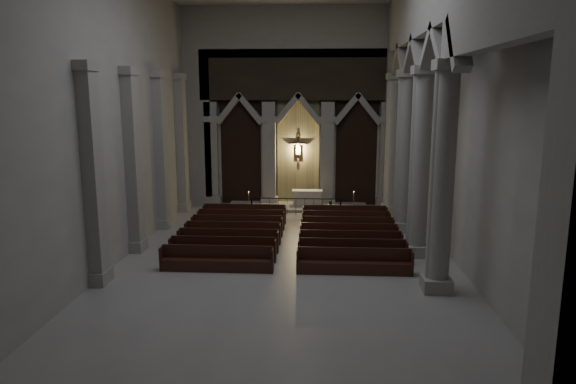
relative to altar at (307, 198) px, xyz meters
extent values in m
plane|color=#A3A09A|center=(-0.60, -10.69, -0.62)|extent=(24.00, 24.00, 0.00)
cube|color=#A9A69E|center=(-0.60, 1.31, 5.38)|extent=(14.00, 0.10, 12.00)
cube|color=#A9A69E|center=(-0.60, -22.69, 5.38)|extent=(14.00, 0.10, 12.00)
cube|color=#A9A69E|center=(-7.60, -10.69, 5.38)|extent=(0.10, 24.00, 12.00)
cube|color=#A9A69E|center=(6.40, -10.69, 5.38)|extent=(0.10, 24.00, 12.00)
cube|color=#A29F97|center=(-6.00, 0.81, 2.58)|extent=(0.80, 0.50, 6.40)
cube|color=#A29F97|center=(-6.00, 0.81, -0.37)|extent=(1.05, 0.70, 0.50)
cube|color=#A29F97|center=(-6.00, 0.81, 4.73)|extent=(1.00, 0.65, 0.35)
cube|color=#A29F97|center=(-2.40, 0.81, 2.58)|extent=(0.80, 0.50, 6.40)
cube|color=#A29F97|center=(-2.40, 0.81, -0.37)|extent=(1.05, 0.70, 0.50)
cube|color=#A29F97|center=(-2.40, 0.81, 4.73)|extent=(1.00, 0.65, 0.35)
cube|color=#A29F97|center=(1.20, 0.81, 2.58)|extent=(0.80, 0.50, 6.40)
cube|color=#A29F97|center=(1.20, 0.81, -0.37)|extent=(1.05, 0.70, 0.50)
cube|color=#A29F97|center=(1.20, 0.81, 4.73)|extent=(1.00, 0.65, 0.35)
cube|color=#A29F97|center=(4.80, 0.81, 2.58)|extent=(0.80, 0.50, 6.40)
cube|color=#A29F97|center=(4.80, 0.81, -0.37)|extent=(1.05, 0.70, 0.50)
cube|color=#A29F97|center=(4.80, 0.81, 4.73)|extent=(1.00, 0.65, 0.35)
cube|color=black|center=(-4.20, 1.16, 2.88)|extent=(2.60, 0.15, 7.00)
cube|color=#988D62|center=(-0.60, 1.16, 2.88)|extent=(2.60, 0.15, 7.00)
cube|color=black|center=(3.00, 1.16, 2.88)|extent=(2.60, 0.15, 7.00)
cube|color=black|center=(-0.60, 0.81, 7.38)|extent=(12.00, 0.50, 3.00)
cube|color=#A29F97|center=(-6.80, 0.81, 3.88)|extent=(1.60, 0.50, 9.00)
cube|color=#A29F97|center=(5.60, 0.81, 3.88)|extent=(1.60, 0.50, 9.00)
cube|color=#A29F97|center=(-0.60, 0.81, 9.88)|extent=(14.00, 0.50, 3.00)
plane|color=#FFE572|center=(-0.60, 1.13, 2.88)|extent=(1.50, 0.00, 1.50)
cube|color=#552F1D|center=(-0.60, 1.04, 2.88)|extent=(0.13, 0.08, 1.80)
cube|color=#552F1D|center=(-0.60, 1.04, 3.23)|extent=(1.10, 0.08, 0.13)
cube|color=tan|center=(-0.60, 0.98, 2.83)|extent=(0.26, 0.10, 0.60)
sphere|color=tan|center=(-0.60, 0.98, 3.23)|extent=(0.17, 0.17, 0.17)
cylinder|color=tan|center=(-0.86, 0.98, 3.20)|extent=(0.45, 0.08, 0.08)
cylinder|color=tan|center=(-0.34, 0.98, 3.20)|extent=(0.45, 0.08, 0.08)
cube|color=#A29F97|center=(4.90, -1.19, -0.37)|extent=(1.00, 1.00, 0.50)
cylinder|color=#A29F97|center=(4.90, -1.19, 3.38)|extent=(0.70, 0.70, 7.50)
cube|color=#A29F97|center=(4.90, -1.19, 7.23)|extent=(0.95, 0.95, 0.35)
cube|color=#A29F97|center=(4.90, -5.19, -0.37)|extent=(1.00, 1.00, 0.50)
cylinder|color=#A29F97|center=(4.90, -5.19, 3.38)|extent=(0.70, 0.70, 7.50)
cube|color=#A29F97|center=(4.90, -5.19, 7.23)|extent=(0.95, 0.95, 0.35)
cube|color=#A29F97|center=(4.90, -9.19, -0.37)|extent=(1.00, 1.00, 0.50)
cylinder|color=#A29F97|center=(4.90, -9.19, 3.38)|extent=(0.70, 0.70, 7.50)
cube|color=#A29F97|center=(4.90, -9.19, 7.23)|extent=(0.95, 0.95, 0.35)
cube|color=#A29F97|center=(4.90, -13.19, -0.37)|extent=(1.00, 1.00, 0.50)
cylinder|color=#A29F97|center=(4.90, -13.19, 3.38)|extent=(0.70, 0.70, 7.50)
cube|color=#A29F97|center=(4.90, -13.19, 7.23)|extent=(0.95, 0.95, 0.35)
cube|color=#A29F97|center=(4.90, 0.71, 3.98)|extent=(0.55, 1.20, 9.20)
cube|color=#A29F97|center=(4.90, -22.09, 3.98)|extent=(0.55, 1.20, 9.20)
cube|color=#A29F97|center=(-7.35, -1.19, -0.37)|extent=(0.60, 1.00, 0.50)
cube|color=#A29F97|center=(-7.35, -1.19, 3.38)|extent=(0.50, 0.80, 7.50)
cube|color=#A29F97|center=(-7.35, -1.19, 7.23)|extent=(0.60, 1.00, 0.35)
cube|color=#A29F97|center=(-7.35, -5.19, -0.37)|extent=(0.60, 1.00, 0.50)
cube|color=#A29F97|center=(-7.35, -5.19, 3.38)|extent=(0.50, 0.80, 7.50)
cube|color=#A29F97|center=(-7.35, -5.19, 7.23)|extent=(0.60, 1.00, 0.35)
cube|color=#A29F97|center=(-7.35, -9.19, -0.37)|extent=(0.60, 1.00, 0.50)
cube|color=#A29F97|center=(-7.35, -9.19, 3.38)|extent=(0.50, 0.80, 7.50)
cube|color=#A29F97|center=(-7.35, -9.19, 7.23)|extent=(0.60, 1.00, 0.35)
cube|color=#A29F97|center=(-7.35, -13.19, -0.37)|extent=(0.60, 1.00, 0.50)
cube|color=#A29F97|center=(-7.35, -13.19, 3.38)|extent=(0.50, 0.80, 7.50)
cube|color=#A29F97|center=(-7.35, -13.19, 7.23)|extent=(0.60, 1.00, 0.35)
cube|color=#A29F97|center=(-0.60, -0.09, -0.55)|extent=(8.50, 2.60, 0.15)
cube|color=beige|center=(0.00, 0.00, -0.02)|extent=(1.70, 0.66, 0.90)
cube|color=white|center=(0.00, 0.00, 0.44)|extent=(1.84, 0.74, 0.04)
cube|color=black|center=(-0.60, -2.00, 0.35)|extent=(5.12, 0.05, 0.05)
cube|color=black|center=(-3.16, -2.00, -0.11)|extent=(0.09, 0.09, 1.02)
cube|color=black|center=(1.96, -2.00, -0.11)|extent=(0.09, 0.09, 1.02)
cylinder|color=black|center=(-2.65, -2.00, -0.14)|extent=(0.02, 0.02, 0.94)
cylinder|color=black|center=(-2.14, -2.00, -0.14)|extent=(0.02, 0.02, 0.94)
cylinder|color=black|center=(-1.63, -2.00, -0.14)|extent=(0.02, 0.02, 0.94)
cylinder|color=black|center=(-1.12, -2.00, -0.14)|extent=(0.02, 0.02, 0.94)
cylinder|color=black|center=(-0.60, -2.00, -0.14)|extent=(0.02, 0.02, 0.94)
cylinder|color=black|center=(-0.09, -2.00, -0.14)|extent=(0.02, 0.02, 0.94)
cylinder|color=black|center=(0.42, -2.00, -0.14)|extent=(0.02, 0.02, 0.94)
cylinder|color=black|center=(0.93, -2.00, -0.14)|extent=(0.02, 0.02, 0.94)
cylinder|color=black|center=(1.44, -2.00, -0.14)|extent=(0.02, 0.02, 0.94)
cylinder|color=olive|center=(-3.42, -1.37, -0.60)|extent=(0.21, 0.21, 0.04)
cylinder|color=olive|center=(-3.42, -1.37, -0.11)|extent=(0.03, 0.03, 0.98)
cylinder|color=olive|center=(-3.42, -1.37, 0.38)|extent=(0.10, 0.10, 0.02)
cylinder|color=beige|center=(-3.42, -1.37, 0.47)|extent=(0.04, 0.04, 0.17)
sphere|color=#E69850|center=(-3.42, -1.37, 0.58)|extent=(0.04, 0.04, 0.04)
cylinder|color=olive|center=(2.74, -1.21, -0.60)|extent=(0.22, 0.22, 0.05)
cylinder|color=olive|center=(2.74, -1.21, -0.08)|extent=(0.03, 0.03, 1.04)
cylinder|color=olive|center=(2.74, -1.21, 0.44)|extent=(0.11, 0.11, 0.02)
cylinder|color=beige|center=(2.74, -1.21, 0.53)|extent=(0.04, 0.04, 0.18)
sphere|color=#E69850|center=(2.74, -1.21, 0.64)|extent=(0.04, 0.04, 0.04)
cube|color=black|center=(-3.30, -3.98, -0.39)|extent=(4.43, 0.42, 0.47)
cube|color=black|center=(-3.30, -3.78, 0.12)|extent=(4.43, 0.07, 0.53)
cube|color=black|center=(-5.52, -3.98, -0.15)|extent=(0.06, 0.47, 0.95)
cube|color=black|center=(-1.09, -3.98, -0.15)|extent=(0.06, 0.47, 0.95)
cube|color=black|center=(2.10, -3.98, -0.39)|extent=(4.43, 0.42, 0.47)
cube|color=black|center=(2.10, -3.78, 0.12)|extent=(4.43, 0.07, 0.53)
cube|color=black|center=(-0.12, -3.98, -0.15)|extent=(0.06, 0.47, 0.95)
cube|color=black|center=(4.31, -3.98, -0.15)|extent=(0.06, 0.47, 0.95)
cube|color=black|center=(-3.30, -5.26, -0.39)|extent=(4.43, 0.42, 0.47)
cube|color=black|center=(-3.30, -5.06, 0.12)|extent=(4.43, 0.07, 0.53)
cube|color=black|center=(-5.52, -5.26, -0.15)|extent=(0.06, 0.47, 0.95)
cube|color=black|center=(-1.09, -5.26, -0.15)|extent=(0.06, 0.47, 0.95)
cube|color=black|center=(2.10, -5.26, -0.39)|extent=(4.43, 0.42, 0.47)
cube|color=black|center=(2.10, -5.06, 0.12)|extent=(4.43, 0.07, 0.53)
cube|color=black|center=(-0.12, -5.26, -0.15)|extent=(0.06, 0.47, 0.95)
cube|color=black|center=(4.31, -5.26, -0.15)|extent=(0.06, 0.47, 0.95)
cube|color=black|center=(-3.30, -6.53, -0.39)|extent=(4.43, 0.42, 0.47)
cube|color=black|center=(-3.30, -6.33, 0.12)|extent=(4.43, 0.07, 0.53)
cube|color=black|center=(-5.52, -6.53, -0.15)|extent=(0.06, 0.47, 0.95)
cube|color=black|center=(-1.09, -6.53, -0.15)|extent=(0.06, 0.47, 0.95)
cube|color=black|center=(2.10, -6.53, -0.39)|extent=(4.43, 0.42, 0.47)
cube|color=black|center=(2.10, -6.33, 0.12)|extent=(4.43, 0.07, 0.53)
cube|color=black|center=(-0.12, -6.53, -0.15)|extent=(0.06, 0.47, 0.95)
cube|color=black|center=(4.31, -6.53, -0.15)|extent=(0.06, 0.47, 0.95)
cube|color=black|center=(-3.30, -7.81, -0.39)|extent=(4.43, 0.42, 0.47)
cube|color=black|center=(-3.30, -7.61, 0.12)|extent=(4.43, 0.07, 0.53)
cube|color=black|center=(-5.52, -7.81, -0.15)|extent=(0.06, 0.47, 0.95)
cube|color=black|center=(-1.09, -7.81, -0.15)|extent=(0.06, 0.47, 0.95)
cube|color=black|center=(2.10, -7.81, -0.39)|extent=(4.43, 0.42, 0.47)
cube|color=black|center=(2.10, -7.61, 0.12)|extent=(4.43, 0.07, 0.53)
cube|color=black|center=(-0.12, -7.81, -0.15)|extent=(0.06, 0.47, 0.95)
cube|color=black|center=(4.31, -7.81, -0.15)|extent=(0.06, 0.47, 0.95)
cube|color=black|center=(-3.30, -9.09, -0.39)|extent=(4.43, 0.42, 0.47)
cube|color=black|center=(-3.30, -8.89, 0.12)|extent=(4.43, 0.07, 0.53)
cube|color=black|center=(-5.52, -9.09, -0.15)|extent=(0.06, 0.47, 0.95)
cube|color=black|center=(-1.09, -9.09, -0.15)|extent=(0.06, 0.47, 0.95)
cube|color=black|center=(2.10, -9.09, -0.39)|extent=(4.43, 0.42, 0.47)
cube|color=black|center=(2.10, -8.89, 0.12)|extent=(4.43, 0.07, 0.53)
cube|color=black|center=(-0.12, -9.09, -0.15)|extent=(0.06, 0.47, 0.95)
cube|color=black|center=(4.31, -9.09, -0.15)|extent=(0.06, 0.47, 0.95)
cube|color=black|center=(-3.30, -10.37, -0.39)|extent=(4.43, 0.42, 0.47)
cube|color=black|center=(-3.30, -10.17, 0.12)|extent=(4.43, 0.07, 0.53)
cube|color=black|center=(-5.52, -10.37, -0.15)|extent=(0.06, 0.47, 0.95)
cube|color=black|center=(-1.09, -10.37, -0.15)|extent=(0.06, 0.47, 0.95)
cube|color=black|center=(2.10, -10.37, -0.39)|extent=(4.43, 0.42, 0.47)
cube|color=black|center=(2.10, -10.17, 0.12)|extent=(4.43, 0.07, 0.53)
cube|color=black|center=(-0.12, -10.37, -0.15)|extent=(0.06, 0.47, 0.95)
cube|color=black|center=(4.31, -10.37, -0.15)|extent=(0.06, 0.47, 0.95)
cube|color=black|center=(-3.30, -11.65, -0.39)|extent=(4.43, 0.42, 0.47)
cube|color=black|center=(-3.30, -11.45, 0.12)|extent=(4.43, 0.07, 0.53)
cube|color=black|center=(-5.52, -11.65, -0.15)|extent=(0.06, 0.47, 0.95)
cube|color=black|center=(-1.09, -11.65, -0.15)|extent=(0.06, 0.47, 0.95)
cube|color=black|center=(2.10, -11.65, -0.39)|extent=(4.43, 0.42, 0.47)
cube|color=black|center=(2.10, -11.45, 0.12)|extent=(4.43, 0.07, 0.53)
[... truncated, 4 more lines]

